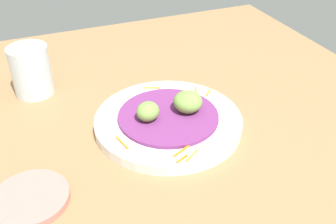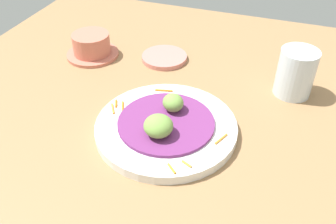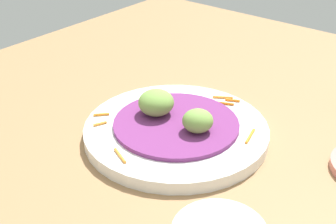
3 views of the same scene
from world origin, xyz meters
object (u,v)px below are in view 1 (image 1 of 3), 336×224
object	(u,v)px
main_plate	(168,122)
guac_scoop_center	(188,102)
guac_scoop_left	(148,111)
water_glass	(31,71)
side_plate_small	(30,198)

from	to	relation	value
main_plate	guac_scoop_center	xyz separation A→B (cm)	(3.87, -0.06, 3.49)
guac_scoop_left	water_glass	world-z (taller)	water_glass
guac_scoop_left	side_plate_small	bearing A→B (deg)	-155.90
side_plate_small	guac_scoop_left	bearing A→B (deg)	24.10
main_plate	water_glass	distance (cm)	30.76
side_plate_small	water_glass	size ratio (longest dim) A/B	1.09
guac_scoop_left	water_glass	distance (cm)	27.85
side_plate_small	guac_scoop_center	bearing A→B (deg)	18.06
main_plate	water_glass	world-z (taller)	water_glass
guac_scoop_center	water_glass	world-z (taller)	water_glass
main_plate	guac_scoop_center	distance (cm)	5.21
side_plate_small	main_plate	bearing A→B (deg)	20.69
guac_scoop_left	water_glass	xyz separation A→B (cm)	(-17.55, 21.61, 1.00)
main_plate	side_plate_small	world-z (taller)	main_plate
main_plate	water_glass	xyz separation A→B (cm)	(-21.42, 21.67, 4.25)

